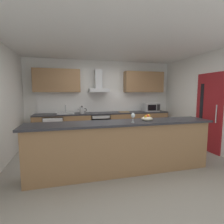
# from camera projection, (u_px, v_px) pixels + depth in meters

# --- Properties ---
(ground) EXTENTS (5.90, 5.00, 0.02)m
(ground) POSITION_uv_depth(u_px,v_px,m) (119.00, 159.00, 4.06)
(ground) COLOR gray
(ceiling) EXTENTS (5.90, 5.00, 0.02)m
(ceiling) POSITION_uv_depth(u_px,v_px,m) (120.00, 44.00, 3.77)
(ceiling) COLOR white
(wall_back) EXTENTS (5.90, 0.12, 2.60)m
(wall_back) POSITION_uv_depth(u_px,v_px,m) (102.00, 100.00, 5.89)
(wall_back) COLOR white
(wall_back) RESTS_ON ground
(wall_right) EXTENTS (0.12, 5.00, 2.60)m
(wall_right) POSITION_uv_depth(u_px,v_px,m) (210.00, 102.00, 4.54)
(wall_right) COLOR white
(wall_right) RESTS_ON ground
(backsplash_tile) EXTENTS (4.16, 0.02, 0.66)m
(backsplash_tile) POSITION_uv_depth(u_px,v_px,m) (102.00, 102.00, 5.83)
(backsplash_tile) COLOR white
(counter_back) EXTENTS (4.31, 0.60, 0.90)m
(counter_back) POSITION_uv_depth(u_px,v_px,m) (104.00, 126.00, 5.62)
(counter_back) COLOR olive
(counter_back) RESTS_ON ground
(counter_island) EXTENTS (3.59, 0.64, 0.99)m
(counter_island) POSITION_uv_depth(u_px,v_px,m) (122.00, 147.00, 3.33)
(counter_island) COLOR olive
(counter_island) RESTS_ON ground
(upper_cabinets) EXTENTS (4.25, 0.32, 0.70)m
(upper_cabinets) POSITION_uv_depth(u_px,v_px,m) (103.00, 81.00, 5.60)
(upper_cabinets) COLOR olive
(side_door) EXTENTS (0.08, 0.85, 2.05)m
(side_door) POSITION_uv_depth(u_px,v_px,m) (209.00, 113.00, 4.50)
(side_door) COLOR maroon
(side_door) RESTS_ON ground
(oven) EXTENTS (0.60, 0.62, 0.80)m
(oven) POSITION_uv_depth(u_px,v_px,m) (100.00, 126.00, 5.56)
(oven) COLOR slate
(oven) RESTS_ON ground
(refrigerator) EXTENTS (0.58, 0.60, 0.85)m
(refrigerator) POSITION_uv_depth(u_px,v_px,m) (54.00, 130.00, 5.21)
(refrigerator) COLOR white
(refrigerator) RESTS_ON ground
(microwave) EXTENTS (0.50, 0.38, 0.30)m
(microwave) POSITION_uv_depth(u_px,v_px,m) (151.00, 107.00, 5.91)
(microwave) COLOR #B7BABC
(microwave) RESTS_ON counter_back
(sink) EXTENTS (0.50, 0.40, 0.26)m
(sink) POSITION_uv_depth(u_px,v_px,m) (66.00, 113.00, 5.25)
(sink) COLOR silver
(sink) RESTS_ON counter_back
(kettle) EXTENTS (0.29, 0.15, 0.24)m
(kettle) POSITION_uv_depth(u_px,v_px,m) (82.00, 110.00, 5.33)
(kettle) COLOR #B7BABC
(kettle) RESTS_ON counter_back
(range_hood) EXTENTS (0.62, 0.45, 0.72)m
(range_hood) POSITION_uv_depth(u_px,v_px,m) (99.00, 85.00, 5.53)
(range_hood) COLOR #B7BABC
(wine_glass) EXTENTS (0.08, 0.08, 0.18)m
(wine_glass) POSITION_uv_depth(u_px,v_px,m) (133.00, 116.00, 3.20)
(wine_glass) COLOR silver
(wine_glass) RESTS_ON counter_island
(fruit_bowl) EXTENTS (0.22, 0.22, 0.13)m
(fruit_bowl) POSITION_uv_depth(u_px,v_px,m) (147.00, 118.00, 3.42)
(fruit_bowl) COLOR beige
(fruit_bowl) RESTS_ON counter_island
(chopping_board) EXTENTS (0.35, 0.24, 0.02)m
(chopping_board) POSITION_uv_depth(u_px,v_px,m) (124.00, 112.00, 5.69)
(chopping_board) COLOR tan
(chopping_board) RESTS_ON counter_back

